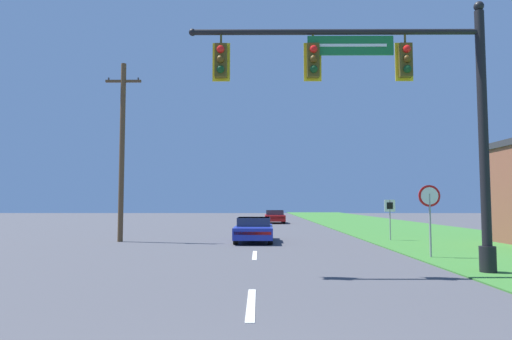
{
  "coord_description": "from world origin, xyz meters",
  "views": [
    {
      "loc": [
        0.14,
        -2.85,
        1.94
      ],
      "look_at": [
        0.0,
        22.36,
        3.73
      ],
      "focal_mm": 32.0,
      "sensor_mm": 36.0,
      "label": 1
    }
  ],
  "objects_px": {
    "car_ahead": "(254,229)",
    "route_sign_post": "(390,210)",
    "signal_mast": "(401,102)",
    "stop_sign": "(430,204)",
    "far_car": "(275,217)",
    "utility_pole_near": "(122,148)"
  },
  "relations": [
    {
      "from": "far_car",
      "to": "stop_sign",
      "type": "height_order",
      "value": "stop_sign"
    },
    {
      "from": "stop_sign",
      "to": "far_car",
      "type": "bearing_deg",
      "value": 99.5
    },
    {
      "from": "far_car",
      "to": "utility_pole_near",
      "type": "relative_size",
      "value": 0.47
    },
    {
      "from": "far_car",
      "to": "route_sign_post",
      "type": "bearing_deg",
      "value": -75.35
    },
    {
      "from": "car_ahead",
      "to": "stop_sign",
      "type": "xyz_separation_m",
      "value": [
        6.22,
        -6.7,
        1.26
      ]
    },
    {
      "from": "utility_pole_near",
      "to": "signal_mast",
      "type": "bearing_deg",
      "value": -42.84
    },
    {
      "from": "signal_mast",
      "to": "utility_pole_near",
      "type": "xyz_separation_m",
      "value": [
        -10.84,
        10.05,
        -0.09
      ]
    },
    {
      "from": "stop_sign",
      "to": "signal_mast",
      "type": "bearing_deg",
      "value": -120.26
    },
    {
      "from": "signal_mast",
      "to": "car_ahead",
      "type": "xyz_separation_m",
      "value": [
        -4.22,
        10.14,
        -4.12
      ]
    },
    {
      "from": "car_ahead",
      "to": "route_sign_post",
      "type": "relative_size",
      "value": 2.26
    },
    {
      "from": "signal_mast",
      "to": "stop_sign",
      "type": "distance_m",
      "value": 4.9
    },
    {
      "from": "stop_sign",
      "to": "route_sign_post",
      "type": "relative_size",
      "value": 1.23
    },
    {
      "from": "stop_sign",
      "to": "route_sign_post",
      "type": "bearing_deg",
      "value": 84.75
    },
    {
      "from": "far_car",
      "to": "utility_pole_near",
      "type": "xyz_separation_m",
      "value": [
        -8.35,
        -20.21,
        4.03
      ]
    },
    {
      "from": "signal_mast",
      "to": "stop_sign",
      "type": "bearing_deg",
      "value": 59.74
    },
    {
      "from": "stop_sign",
      "to": "utility_pole_near",
      "type": "xyz_separation_m",
      "value": [
        -12.84,
        6.62,
        2.77
      ]
    },
    {
      "from": "signal_mast",
      "to": "route_sign_post",
      "type": "relative_size",
      "value": 4.17
    },
    {
      "from": "route_sign_post",
      "to": "stop_sign",
      "type": "bearing_deg",
      "value": -95.25
    },
    {
      "from": "signal_mast",
      "to": "route_sign_post",
      "type": "xyz_separation_m",
      "value": [
        2.66,
        10.59,
        -3.2
      ]
    },
    {
      "from": "far_car",
      "to": "signal_mast",
      "type": "bearing_deg",
      "value": -85.31
    },
    {
      "from": "stop_sign",
      "to": "utility_pole_near",
      "type": "distance_m",
      "value": 14.71
    },
    {
      "from": "car_ahead",
      "to": "far_car",
      "type": "relative_size",
      "value": 1.08
    }
  ]
}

